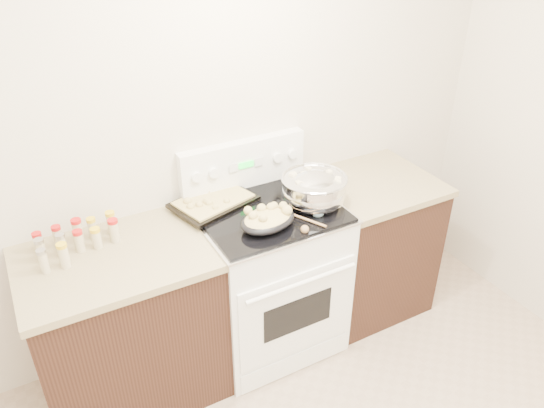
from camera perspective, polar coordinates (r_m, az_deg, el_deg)
room_shell at (r=1.31m, az=15.47°, el=-4.49°), size 4.10×3.60×2.75m
counter_left at (r=2.95m, az=-15.24°, el=-12.51°), size 0.93×0.67×0.92m
counter_right at (r=3.48m, az=10.15°, el=-4.19°), size 0.73×0.67×0.92m
kitchen_range at (r=3.13m, az=-0.48°, el=-7.58°), size 0.78×0.73×1.22m
mixing_bowl at (r=2.88m, az=4.54°, el=1.52°), size 0.39×0.39×0.21m
roasting_pan at (r=2.69m, az=-0.43°, el=-1.57°), size 0.35×0.28×0.11m
baking_sheet at (r=2.92m, az=-6.43°, el=0.30°), size 0.50×0.41×0.06m
wooden_spoon at (r=2.72m, az=3.46°, el=-2.26°), size 0.14×0.26×0.04m
blue_ladle at (r=2.81m, az=4.86°, el=-0.48°), size 0.10×0.27×0.10m
spice_jars at (r=2.73m, az=-20.38°, el=-3.57°), size 0.40×0.23×0.13m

